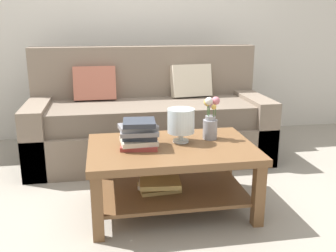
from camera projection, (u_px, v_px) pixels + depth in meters
The scene contains 7 objects.
ground_plane at pixel (154, 190), 3.05m from camera, with size 10.00×10.00×0.00m, color gray.
back_wall at pixel (133, 16), 4.25m from camera, with size 6.40×0.12×2.70m, color beige.
couch at pixel (149, 121), 3.71m from camera, with size 2.24×0.90×1.06m.
coffee_table at pixel (171, 164), 2.66m from camera, with size 1.14×0.76×0.48m.
book_stack_main at pixel (139, 134), 2.57m from camera, with size 0.28×0.25×0.19m.
glass_hurricane_vase at pixel (181, 122), 2.66m from camera, with size 0.19×0.19×0.24m.
flower_pitcher at pixel (210, 121), 2.74m from camera, with size 0.12×0.11×0.31m.
Camera 1 is at (-0.36, -2.78, 1.31)m, focal length 40.68 mm.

